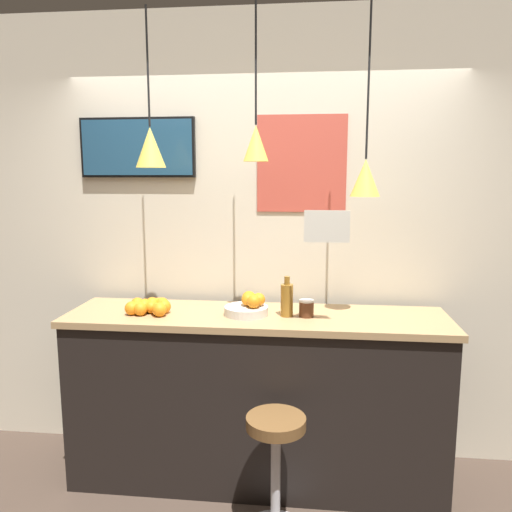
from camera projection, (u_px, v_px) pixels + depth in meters
back_wall at (263, 240)px, 3.29m from camera, size 8.00×0.06×2.90m
service_counter at (256, 398)px, 3.04m from camera, size 2.26×0.58×1.06m
bar_stool at (276, 463)px, 2.54m from camera, size 0.38×0.38×0.67m
fruit_bowl at (248, 306)px, 2.94m from camera, size 0.26×0.26×0.14m
orange_pile at (149, 306)px, 2.98m from camera, size 0.26×0.22×0.08m
juice_bottle at (287, 299)px, 2.90m from camera, size 0.07×0.07×0.24m
spread_jar at (306, 308)px, 2.90m from camera, size 0.09×0.09×0.10m
pendant_lamp_left at (150, 146)px, 2.86m from camera, size 0.17×0.17×0.89m
pendant_lamp_middle at (256, 142)px, 2.79m from camera, size 0.14×0.14×0.85m
pendant_lamp_right at (365, 176)px, 2.76m from camera, size 0.17×0.17×1.05m
mounted_tv at (138, 148)px, 3.23m from camera, size 0.76×0.04×0.38m
hanging_menu_board at (327, 226)px, 2.62m from camera, size 0.24×0.01×0.17m
wall_poster at (302, 164)px, 3.15m from camera, size 0.56×0.01×0.61m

